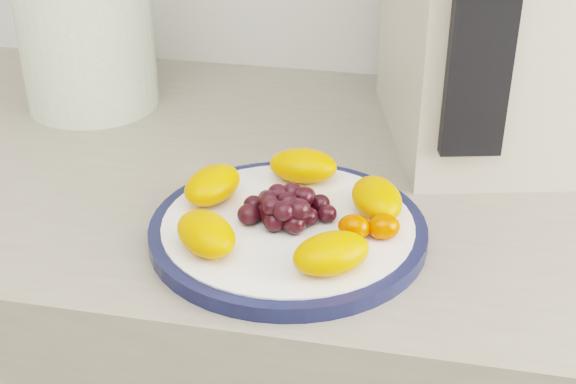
# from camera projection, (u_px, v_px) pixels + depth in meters

# --- Properties ---
(plate_rim) EXTENTS (0.26, 0.26, 0.01)m
(plate_rim) POSITION_uv_depth(u_px,v_px,m) (288.00, 231.00, 0.76)
(plate_rim) COLOR #13183A
(plate_rim) RESTS_ON counter
(plate_face) EXTENTS (0.24, 0.24, 0.02)m
(plate_face) POSITION_uv_depth(u_px,v_px,m) (288.00, 230.00, 0.76)
(plate_face) COLOR white
(plate_face) RESTS_ON counter
(canister) EXTENTS (0.20, 0.20, 0.20)m
(canister) POSITION_uv_depth(u_px,v_px,m) (86.00, 30.00, 1.00)
(canister) COLOR #396A17
(canister) RESTS_ON counter
(appliance_panel) EXTENTS (0.06, 0.03, 0.27)m
(appliance_panel) POSITION_uv_depth(u_px,v_px,m) (484.00, 24.00, 0.75)
(appliance_panel) COLOR black
(appliance_panel) RESTS_ON appliance_body
(fruit_plate) EXTENTS (0.23, 0.22, 0.03)m
(fruit_plate) POSITION_uv_depth(u_px,v_px,m) (290.00, 206.00, 0.75)
(fruit_plate) COLOR #FF7600
(fruit_plate) RESTS_ON plate_face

